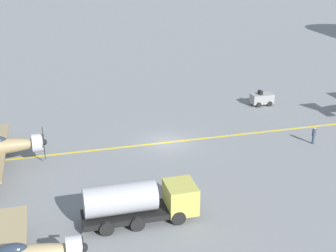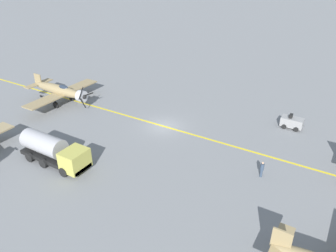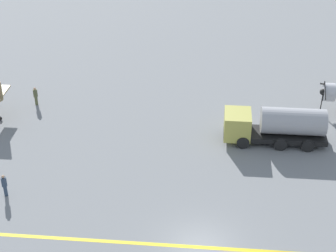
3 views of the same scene
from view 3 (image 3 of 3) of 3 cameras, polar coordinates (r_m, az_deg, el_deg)
The scene contains 5 objects.
ground_plane at distance 35.14m, azimuth 3.24°, elevation -12.20°, with size 400.00×400.00×0.00m, color slate.
taxiway_stripe at distance 35.14m, azimuth 3.24°, elevation -12.19°, with size 0.30×160.00×0.01m, color yellow.
fuel_tanker at distance 44.62m, azimuth 10.81°, elevation 0.09°, with size 2.68×8.00×2.98m.
ground_crew_walking at distance 50.76m, azimuth -13.30°, elevation 3.05°, with size 0.37×0.37×1.71m.
ground_crew_inspecting at distance 40.01m, azimuth -16.29°, elevation -5.72°, with size 0.37×0.37×1.69m.
Camera 3 is at (-25.64, -0.40, 24.04)m, focal length 60.00 mm.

